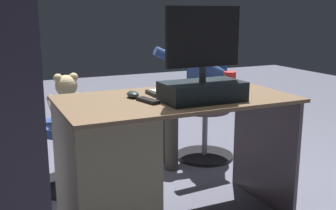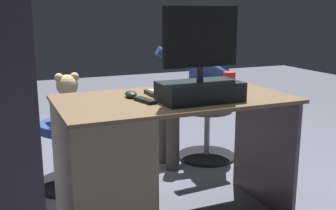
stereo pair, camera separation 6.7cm
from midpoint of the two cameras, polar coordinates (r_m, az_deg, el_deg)
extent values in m
plane|color=#59596A|center=(2.69, -2.53, -12.81)|extent=(10.00, 10.00, 0.00)
cube|color=brown|center=(2.20, 0.26, 0.85)|extent=(1.24, 0.68, 0.02)
cube|color=#7E7357|center=(2.17, -9.82, -9.45)|extent=(0.40, 0.62, 0.70)
cube|color=#50444B|center=(2.60, 12.41, -5.78)|extent=(0.02, 0.61, 0.70)
cube|color=black|center=(2.10, 3.87, 1.91)|extent=(0.41, 0.24, 0.10)
cylinder|color=#333338|center=(2.09, 3.90, 4.29)|extent=(0.04, 0.04, 0.08)
cube|color=black|center=(2.07, 3.98, 9.45)|extent=(0.40, 0.02, 0.30)
cube|color=#19598C|center=(2.08, 3.80, 9.47)|extent=(0.37, 0.00, 0.27)
cube|color=black|center=(2.32, 1.43, 2.01)|extent=(0.42, 0.14, 0.02)
ellipsoid|color=#242E2C|center=(2.19, -5.78, 1.48)|extent=(0.06, 0.10, 0.04)
cylinder|color=red|center=(2.43, 7.80, 3.39)|extent=(0.07, 0.07, 0.10)
cube|color=black|center=(2.07, -3.74, 0.62)|extent=(0.08, 0.16, 0.02)
cube|color=beige|center=(2.22, 0.88, 1.54)|extent=(0.26, 0.33, 0.02)
cylinder|color=black|center=(2.95, -13.88, -10.58)|extent=(0.48, 0.48, 0.03)
cylinder|color=gray|center=(2.88, -14.09, -7.02)|extent=(0.04, 0.04, 0.36)
cylinder|color=navy|center=(2.81, -14.33, -2.97)|extent=(0.40, 0.40, 0.06)
ellipsoid|color=tan|center=(2.78, -14.47, -0.49)|extent=(0.18, 0.15, 0.19)
sphere|color=tan|center=(2.75, -14.65, 2.59)|extent=(0.14, 0.14, 0.14)
sphere|color=beige|center=(2.81, -14.86, 2.57)|extent=(0.05, 0.05, 0.05)
sphere|color=tan|center=(2.75, -13.69, 3.76)|extent=(0.06, 0.06, 0.06)
sphere|color=tan|center=(2.73, -15.73, 3.59)|extent=(0.06, 0.06, 0.06)
cylinder|color=tan|center=(2.82, -12.84, 0.58)|extent=(0.05, 0.14, 0.10)
cylinder|color=tan|center=(2.79, -16.46, 0.24)|extent=(0.05, 0.14, 0.10)
cylinder|color=tan|center=(2.90, -13.85, -1.21)|extent=(0.06, 0.11, 0.06)
cylinder|color=tan|center=(2.89, -15.70, -1.39)|extent=(0.06, 0.11, 0.06)
cylinder|color=black|center=(3.39, 4.51, -7.03)|extent=(0.47, 0.47, 0.03)
cylinder|color=gray|center=(3.33, 4.57, -3.89)|extent=(0.04, 0.04, 0.36)
cylinder|color=#514352|center=(3.28, 4.63, -0.35)|extent=(0.39, 0.39, 0.06)
cube|color=navy|center=(3.22, 4.73, 4.59)|extent=(0.23, 0.34, 0.51)
sphere|color=tan|center=(3.19, 4.84, 10.61)|extent=(0.17, 0.17, 0.17)
sphere|color=#40341E|center=(3.19, 4.85, 10.92)|extent=(0.16, 0.16, 0.16)
cylinder|color=navy|center=(2.97, 4.67, 5.37)|extent=(0.41, 0.11, 0.24)
cylinder|color=navy|center=(3.30, 0.72, 6.17)|extent=(0.41, 0.11, 0.24)
cylinder|color=#423C36|center=(3.09, 2.80, -0.17)|extent=(0.37, 0.14, 0.11)
cylinder|color=#423C36|center=(3.07, -0.12, -5.00)|extent=(0.10, 0.10, 0.45)
cylinder|color=#423C36|center=(3.24, 1.11, 0.44)|extent=(0.37, 0.14, 0.11)
cylinder|color=#423C36|center=(3.21, -1.70, -4.16)|extent=(0.10, 0.10, 0.45)
camera|label=1|loc=(0.03, -90.73, -0.17)|focal=43.84mm
camera|label=2|loc=(0.03, 89.27, 0.17)|focal=43.84mm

